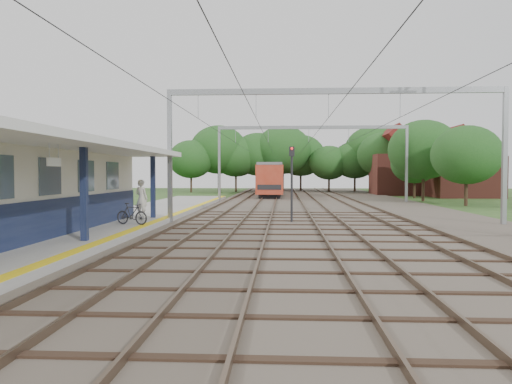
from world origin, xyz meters
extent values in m
plane|color=#2D4C1E|center=(0.00, 0.00, 0.00)|extent=(160.00, 160.00, 0.00)
cube|color=#473D33|center=(4.00, 30.00, 0.05)|extent=(18.00, 90.00, 0.10)
cube|color=gray|center=(-7.50, 14.00, 0.17)|extent=(5.00, 52.00, 0.35)
cube|color=yellow|center=(-5.25, 14.00, 0.35)|extent=(0.45, 52.00, 0.01)
cube|color=beige|center=(-8.90, 7.00, 2.05)|extent=(3.20, 18.00, 3.40)
cube|color=#131C3C|center=(-7.28, 7.00, 1.05)|extent=(0.06, 18.00, 1.40)
cube|color=slate|center=(-7.27, 7.00, 2.55)|extent=(0.05, 16.00, 1.30)
cube|color=#131C3C|center=(-5.90, 6.00, 1.95)|extent=(0.22, 0.22, 3.20)
cube|color=#131C3C|center=(-5.90, 15.00, 1.95)|extent=(0.22, 0.22, 3.20)
cube|color=silver|center=(-7.80, 6.00, 3.67)|extent=(6.40, 20.00, 0.24)
cube|color=white|center=(-6.00, 4.00, 3.00)|extent=(0.06, 0.85, 0.26)
cube|color=brown|center=(-4.22, 30.00, 0.17)|extent=(0.07, 88.00, 0.15)
cube|color=brown|center=(-2.78, 30.00, 0.17)|extent=(0.07, 88.00, 0.15)
cube|color=brown|center=(-1.22, 30.00, 0.17)|extent=(0.07, 88.00, 0.15)
cube|color=brown|center=(0.22, 30.00, 0.17)|extent=(0.07, 88.00, 0.15)
cube|color=brown|center=(2.48, 30.00, 0.17)|extent=(0.07, 88.00, 0.15)
cube|color=brown|center=(3.92, 30.00, 0.17)|extent=(0.07, 88.00, 0.15)
cube|color=brown|center=(6.08, 30.00, 0.17)|extent=(0.07, 88.00, 0.15)
cube|color=brown|center=(7.52, 30.00, 0.17)|extent=(0.07, 88.00, 0.15)
cube|color=gray|center=(-5.00, 15.00, 3.50)|extent=(0.22, 0.22, 7.00)
cube|color=gray|center=(12.00, 15.00, 3.50)|extent=(0.22, 0.22, 7.00)
cube|color=gray|center=(3.50, 15.00, 6.85)|extent=(17.00, 0.20, 0.30)
cube|color=gray|center=(-5.00, 35.00, 3.50)|extent=(0.22, 0.22, 7.00)
cube|color=gray|center=(12.00, 35.00, 3.50)|extent=(0.22, 0.22, 7.00)
cube|color=gray|center=(3.50, 35.00, 6.85)|extent=(17.00, 0.20, 0.30)
cylinder|color=black|center=(-3.50, 30.00, 5.50)|extent=(0.02, 88.00, 0.02)
cylinder|color=black|center=(-0.50, 30.00, 5.50)|extent=(0.02, 88.00, 0.02)
cylinder|color=black|center=(3.20, 30.00, 5.50)|extent=(0.02, 88.00, 0.02)
cylinder|color=black|center=(6.80, 30.00, 5.50)|extent=(0.02, 88.00, 0.02)
cylinder|color=#382619|center=(-10.00, 61.00, 1.44)|extent=(0.28, 0.28, 2.88)
ellipsoid|color=#1B4719|center=(-10.00, 61.00, 4.96)|extent=(6.72, 6.72, 5.76)
cylinder|color=#382619|center=(-4.00, 63.00, 1.26)|extent=(0.28, 0.28, 2.52)
ellipsoid|color=#1B4719|center=(-4.00, 63.00, 4.34)|extent=(5.88, 5.88, 5.04)
cylinder|color=#382619|center=(2.00, 60.00, 1.62)|extent=(0.28, 0.28, 3.24)
ellipsoid|color=#1B4719|center=(2.00, 60.00, 5.58)|extent=(7.56, 7.56, 6.48)
cylinder|color=#382619|center=(8.00, 62.00, 1.35)|extent=(0.28, 0.28, 2.70)
ellipsoid|color=#1B4719|center=(8.00, 62.00, 4.65)|extent=(6.30, 6.30, 5.40)
cylinder|color=#382619|center=(14.50, 38.00, 1.26)|extent=(0.28, 0.28, 2.52)
ellipsoid|color=#1B4719|center=(14.50, 38.00, 4.34)|extent=(5.88, 5.88, 5.04)
cylinder|color=#382619|center=(15.00, 54.00, 1.44)|extent=(0.28, 0.28, 2.88)
ellipsoid|color=#1B4719|center=(15.00, 54.00, 4.96)|extent=(6.72, 6.72, 5.76)
cube|color=brown|center=(21.00, 46.00, 2.25)|extent=(7.00, 6.00, 4.50)
cube|color=maroon|center=(21.00, 46.00, 5.40)|extent=(4.99, 6.12, 4.99)
cube|color=brown|center=(16.00, 52.00, 2.50)|extent=(8.00, 6.00, 5.00)
cube|color=maroon|center=(16.00, 52.00, 5.90)|extent=(5.52, 6.12, 5.52)
imported|color=silver|center=(-6.52, 15.00, 1.34)|extent=(0.85, 0.71, 1.99)
imported|color=black|center=(-5.89, 11.30, 0.84)|extent=(1.69, 0.96, 0.98)
cube|color=black|center=(-0.50, 47.29, 0.32)|extent=(2.22, 15.81, 0.44)
cube|color=#A32E18|center=(-0.50, 47.29, 2.04)|extent=(2.77, 17.19, 2.99)
cube|color=black|center=(-0.50, 47.29, 2.34)|extent=(2.81, 15.81, 0.86)
cube|color=slate|center=(-0.50, 47.29, 3.66)|extent=(2.55, 17.19, 0.28)
cube|color=black|center=(-0.50, 65.08, 0.32)|extent=(2.22, 15.81, 0.44)
cube|color=#A32E18|center=(-0.50, 65.08, 2.04)|extent=(2.77, 17.19, 2.99)
cube|color=black|center=(-0.50, 65.08, 2.34)|extent=(2.81, 15.81, 0.86)
cube|color=slate|center=(-0.50, 65.08, 3.66)|extent=(2.55, 17.19, 0.28)
cylinder|color=black|center=(1.35, 15.59, 1.86)|extent=(0.13, 0.13, 3.71)
cube|color=black|center=(1.35, 15.59, 3.81)|extent=(0.30, 0.20, 0.51)
sphere|color=red|center=(1.35, 15.49, 3.96)|extent=(0.13, 0.13, 0.13)
camera|label=1|loc=(0.93, -10.69, 2.65)|focal=35.00mm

